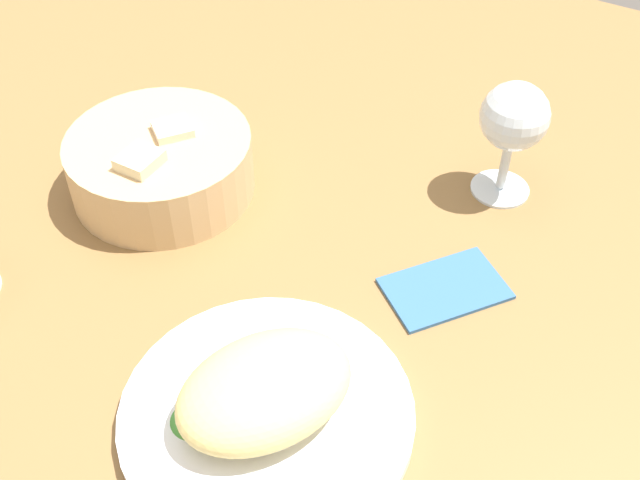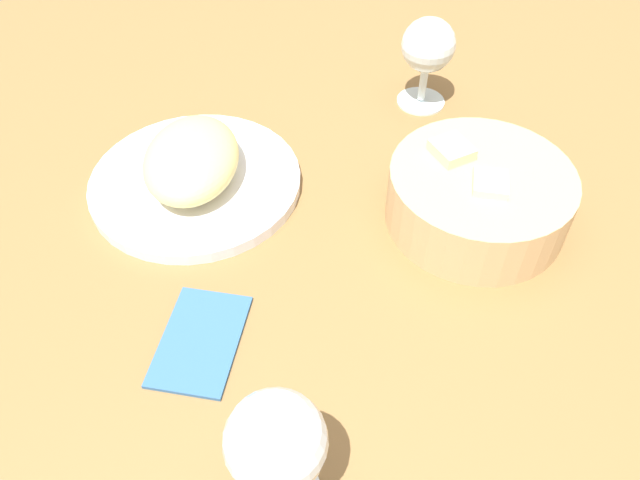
{
  "view_description": "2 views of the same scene",
  "coord_description": "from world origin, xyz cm",
  "px_view_note": "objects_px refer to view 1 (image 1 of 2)",
  "views": [
    {
      "loc": [
        -41.33,
        -34.65,
        54.98
      ],
      "look_at": [
        2.65,
        -8.65,
        5.07
      ],
      "focal_mm": 44.52,
      "sensor_mm": 36.0,
      "label": 1
    },
    {
      "loc": [
        40.69,
        -24.01,
        48.08
      ],
      "look_at": [
        4.55,
        -5.87,
        4.42
      ],
      "focal_mm": 35.09,
      "sensor_mm": 36.0,
      "label": 2
    }
  ],
  "objects_px": {
    "plate": "(267,414)",
    "bread_basket": "(161,164)",
    "wine_glass_near": "(514,122)",
    "folded_napkin": "(445,287)"
  },
  "relations": [
    {
      "from": "plate",
      "to": "folded_napkin",
      "type": "distance_m",
      "value": 0.21
    },
    {
      "from": "bread_basket",
      "to": "folded_napkin",
      "type": "bearing_deg",
      "value": -86.68
    },
    {
      "from": "plate",
      "to": "folded_napkin",
      "type": "xyz_separation_m",
      "value": [
        0.2,
        -0.07,
        -0.0
      ]
    },
    {
      "from": "wine_glass_near",
      "to": "folded_napkin",
      "type": "height_order",
      "value": "wine_glass_near"
    },
    {
      "from": "bread_basket",
      "to": "wine_glass_near",
      "type": "xyz_separation_m",
      "value": [
        0.18,
        -0.31,
        0.05
      ]
    },
    {
      "from": "plate",
      "to": "folded_napkin",
      "type": "relative_size",
      "value": 2.15
    },
    {
      "from": "plate",
      "to": "bread_basket",
      "type": "height_order",
      "value": "bread_basket"
    },
    {
      "from": "folded_napkin",
      "to": "bread_basket",
      "type": "bearing_deg",
      "value": -49.9
    },
    {
      "from": "plate",
      "to": "wine_glass_near",
      "type": "xyz_separation_m",
      "value": [
        0.36,
        -0.06,
        0.08
      ]
    },
    {
      "from": "bread_basket",
      "to": "plate",
      "type": "bearing_deg",
      "value": -126.2
    }
  ]
}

